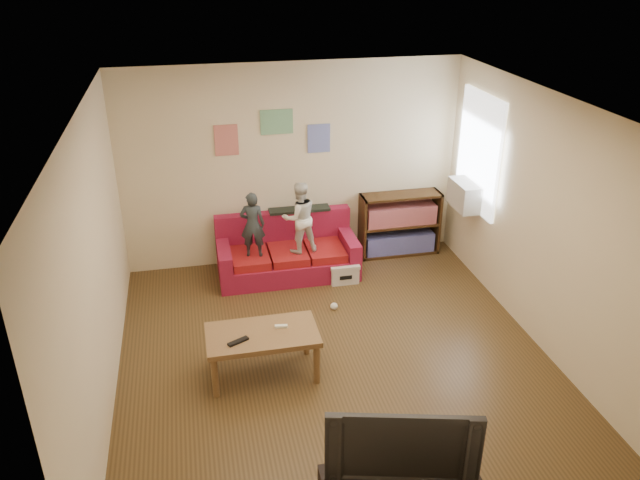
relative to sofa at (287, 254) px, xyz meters
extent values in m
cube|color=brown|center=(0.18, -2.06, -0.27)|extent=(4.50, 5.00, 0.01)
cube|color=white|center=(0.18, -2.06, 2.44)|extent=(4.50, 5.00, 0.01)
cube|color=beige|center=(0.18, 0.44, 1.08)|extent=(4.50, 0.01, 2.70)
cube|color=beige|center=(0.18, -4.57, 1.08)|extent=(4.50, 0.01, 2.70)
cube|color=beige|center=(-2.08, -2.06, 1.08)|extent=(0.01, 5.00, 2.70)
cube|color=beige|center=(2.43, -2.06, 1.08)|extent=(0.01, 5.00, 2.70)
cube|color=maroon|center=(0.00, -0.06, -0.13)|extent=(1.82, 0.82, 0.27)
cube|color=maroon|center=(0.00, 0.27, 0.25)|extent=(1.82, 0.16, 0.50)
cube|color=maroon|center=(-0.83, -0.06, 0.12)|extent=(0.16, 0.82, 0.23)
cube|color=maroon|center=(0.83, -0.06, 0.12)|extent=(0.16, 0.82, 0.23)
cube|color=maroon|center=(-0.50, -0.13, 0.06)|extent=(0.47, 0.62, 0.11)
cube|color=maroon|center=(0.00, -0.13, 0.06)|extent=(0.47, 0.62, 0.11)
cube|color=maroon|center=(0.50, -0.13, 0.06)|extent=(0.47, 0.62, 0.11)
cube|color=black|center=(0.23, 0.27, 0.51)|extent=(0.82, 0.20, 0.04)
imported|color=#293034|center=(-0.45, -0.16, 0.54)|extent=(0.35, 0.26, 0.86)
imported|color=white|center=(0.15, -0.16, 0.59)|extent=(0.51, 0.43, 0.95)
cube|color=brown|center=(-0.60, -2.11, 0.21)|extent=(1.12, 0.61, 0.06)
cylinder|color=brown|center=(-1.10, -2.36, -0.05)|extent=(0.07, 0.07, 0.45)
cylinder|color=brown|center=(-0.09, -2.36, -0.05)|extent=(0.07, 0.07, 0.45)
cylinder|color=brown|center=(-1.10, -1.86, -0.05)|extent=(0.07, 0.07, 0.45)
cylinder|color=brown|center=(-0.09, -1.86, -0.05)|extent=(0.07, 0.07, 0.45)
cube|color=black|center=(-0.85, -2.23, 0.25)|extent=(0.22, 0.15, 0.02)
cube|color=white|center=(-0.40, -2.06, 0.25)|extent=(0.13, 0.05, 0.03)
cube|color=#38230F|center=(1.10, 0.24, 0.18)|extent=(0.03, 0.34, 0.90)
cube|color=#38230F|center=(2.19, 0.24, 0.18)|extent=(0.03, 0.34, 0.90)
cube|color=#38230F|center=(1.65, 0.24, -0.25)|extent=(1.12, 0.34, 0.03)
cube|color=#38230F|center=(1.65, 0.24, 0.61)|extent=(1.12, 0.34, 0.03)
cube|color=#38230F|center=(1.65, 0.24, 0.18)|extent=(1.05, 0.34, 0.03)
cube|color=#3F448C|center=(1.65, 0.24, -0.10)|extent=(0.98, 0.28, 0.27)
cube|color=#8C3F46|center=(1.65, 0.24, 0.33)|extent=(0.98, 0.28, 0.27)
cube|color=white|center=(2.40, -0.41, 1.37)|extent=(0.04, 1.08, 1.48)
cube|color=#B7B2A3|center=(2.28, -0.41, 0.81)|extent=(0.28, 0.55, 0.35)
cube|color=#D87266|center=(-0.67, 0.42, 1.48)|extent=(0.30, 0.01, 0.40)
cube|color=#72B27F|center=(-0.02, 0.42, 1.68)|extent=(0.42, 0.01, 0.32)
cube|color=#727FCC|center=(0.53, 0.42, 1.43)|extent=(0.30, 0.01, 0.38)
cube|color=silver|center=(0.68, -0.39, -0.16)|extent=(0.36, 0.27, 0.22)
cube|color=silver|center=(0.68, -0.39, -0.03)|extent=(0.38, 0.29, 0.05)
cube|color=black|center=(0.68, -0.53, -0.15)|extent=(0.16, 0.00, 0.05)
imported|color=black|center=(0.17, -4.08, 0.49)|extent=(1.11, 0.42, 0.64)
sphere|color=silver|center=(0.40, -1.06, -0.22)|extent=(0.10, 0.10, 0.09)
camera|label=1|loc=(-1.14, -7.32, 3.75)|focal=35.00mm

